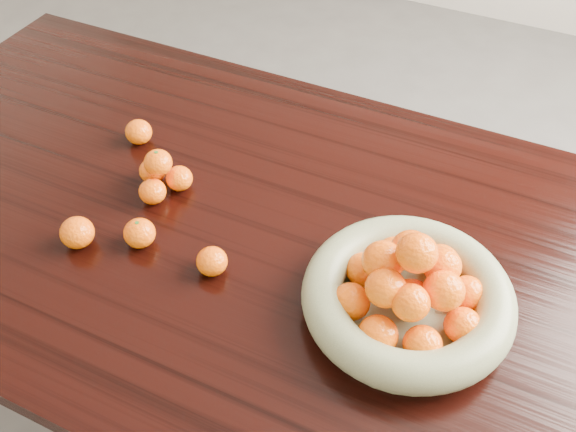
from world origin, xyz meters
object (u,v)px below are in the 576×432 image
at_px(fruit_bowl, 408,295).
at_px(orange_pyramid, 161,176).
at_px(dining_table, 280,264).
at_px(loose_orange_0, 140,233).

bearing_deg(fruit_bowl, orange_pyramid, 171.36).
relative_size(dining_table, fruit_bowl, 5.52).
height_order(dining_table, loose_orange_0, loose_orange_0).
bearing_deg(orange_pyramid, fruit_bowl, -8.64).
xyz_separation_m(orange_pyramid, loose_orange_0, (0.05, -0.15, -0.01)).
relative_size(fruit_bowl, loose_orange_0, 5.97).
xyz_separation_m(dining_table, orange_pyramid, (-0.28, 0.01, 0.13)).
distance_m(orange_pyramid, loose_orange_0, 0.15).
xyz_separation_m(dining_table, loose_orange_0, (-0.23, -0.14, 0.12)).
bearing_deg(loose_orange_0, dining_table, 30.60).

